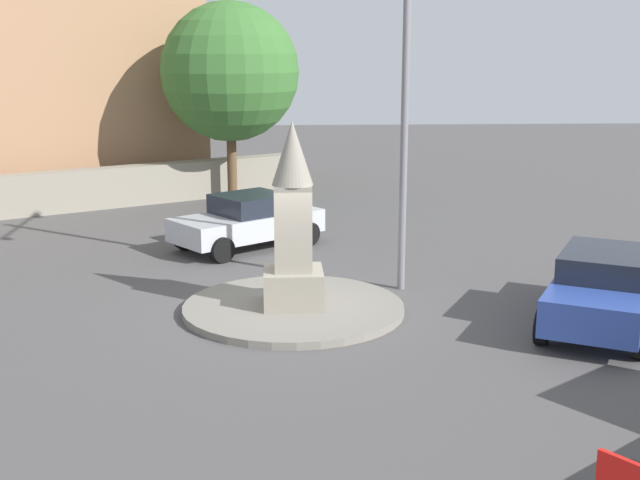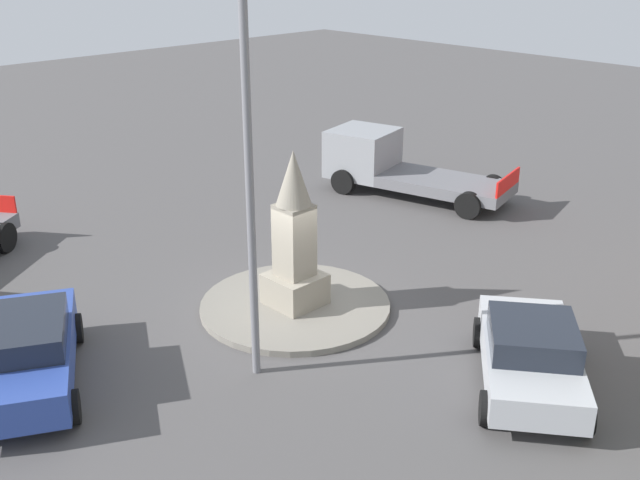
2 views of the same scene
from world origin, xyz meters
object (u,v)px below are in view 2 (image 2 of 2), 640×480
object	(u,v)px
monument	(294,240)
truck_grey_passing	(391,164)
car_blue_waiting	(27,351)
streetlamp	(247,113)
car_silver_near_island	(530,353)

from	to	relation	value
monument	truck_grey_passing	world-z (taller)	monument
car_blue_waiting	truck_grey_passing	size ratio (longest dim) A/B	0.70
streetlamp	monument	bearing A→B (deg)	-58.20
monument	streetlamp	world-z (taller)	streetlamp
car_silver_near_island	truck_grey_passing	world-z (taller)	truck_grey_passing
monument	car_silver_near_island	distance (m)	5.73
car_blue_waiting	truck_grey_passing	bearing A→B (deg)	-78.08
car_blue_waiting	truck_grey_passing	world-z (taller)	truck_grey_passing
truck_grey_passing	monument	bearing A→B (deg)	116.94
streetlamp	car_blue_waiting	xyz separation A→B (m)	(2.67, 3.46, -4.51)
streetlamp	truck_grey_passing	bearing A→B (deg)	-61.91
car_silver_near_island	truck_grey_passing	size ratio (longest dim) A/B	0.64
car_silver_near_island	car_blue_waiting	bearing A→B (deg)	45.85
car_blue_waiting	car_silver_near_island	distance (m)	9.65
car_blue_waiting	streetlamp	bearing A→B (deg)	-127.71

